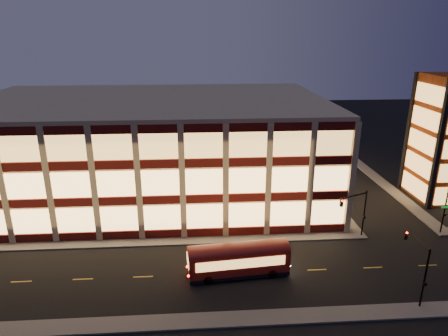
{
  "coord_description": "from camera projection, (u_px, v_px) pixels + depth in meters",
  "views": [
    {
      "loc": [
        3.81,
        -41.17,
        23.63
      ],
      "look_at": [
        7.23,
        8.0,
        6.67
      ],
      "focal_mm": 32.0,
      "sensor_mm": 36.0,
      "label": 1
    }
  ],
  "objects": [
    {
      "name": "sidewalk_near",
      "position": [
        157.0,
        323.0,
        33.99
      ],
      "size": [
        100.0,
        2.0,
        0.15
      ],
      "primitive_type": "cube",
      "color": "#514F4C",
      "rests_on": "ground"
    },
    {
      "name": "ground",
      "position": [
        167.0,
        246.0,
        46.27
      ],
      "size": [
        200.0,
        200.0,
        0.0
      ],
      "primitive_type": "plane",
      "color": "black",
      "rests_on": "ground"
    },
    {
      "name": "trolley_bus",
      "position": [
        238.0,
        258.0,
        40.3
      ],
      "size": [
        10.38,
        3.55,
        3.45
      ],
      "rotation": [
        0.0,
        0.0,
        0.1
      ],
      "color": "maroon",
      "rests_on": "ground"
    },
    {
      "name": "sidewalk_tower_west",
      "position": [
        385.0,
        185.0,
        64.52
      ],
      "size": [
        2.0,
        30.0,
        0.15
      ],
      "primitive_type": "cube",
      "color": "#514F4C",
      "rests_on": "ground"
    },
    {
      "name": "sidewalk_office_south",
      "position": [
        142.0,
        242.0,
        47.0
      ],
      "size": [
        54.0,
        2.0,
        0.15
      ],
      "primitive_type": "cube",
      "color": "#514F4C",
      "rests_on": "ground"
    },
    {
      "name": "traffic_signal_near",
      "position": [
        418.0,
        259.0,
        36.07
      ],
      "size": [
        0.32,
        4.45,
        6.0
      ],
      "color": "black",
      "rests_on": "ground"
    },
    {
      "name": "sidewalk_office_east",
      "position": [
        318.0,
        186.0,
        63.8
      ],
      "size": [
        2.0,
        30.0,
        0.15
      ],
      "primitive_type": "cube",
      "color": "#514F4C",
      "rests_on": "ground"
    },
    {
      "name": "office_building",
      "position": [
        152.0,
        147.0,
        59.68
      ],
      "size": [
        50.45,
        30.45,
        14.5
      ],
      "color": "tan",
      "rests_on": "ground"
    },
    {
      "name": "traffic_signal_far",
      "position": [
        356.0,
        207.0,
        46.62
      ],
      "size": [
        3.79,
        1.87,
        6.0
      ],
      "color": "black",
      "rests_on": "ground"
    }
  ]
}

